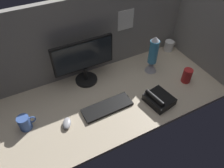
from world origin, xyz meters
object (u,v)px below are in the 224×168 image
(mug_ceramic_white, at_px, (169,46))
(desk_phone, at_px, (159,99))
(lava_lamp, at_px, (153,57))
(mug_ceramic_blue, at_px, (25,123))
(keyboard, at_px, (107,107))
(monitor, at_px, (84,60))
(mouse, at_px, (67,123))
(mug_red_plastic, at_px, (187,76))

(mug_ceramic_white, distance_m, desk_phone, 0.70)
(lava_lamp, bearing_deg, mug_ceramic_blue, -174.14)
(keyboard, height_order, mug_ceramic_white, mug_ceramic_white)
(lava_lamp, distance_m, desk_phone, 0.38)
(monitor, distance_m, desk_phone, 0.64)
(lava_lamp, bearing_deg, mug_ceramic_white, 27.81)
(mouse, bearing_deg, mug_red_plastic, 21.75)
(mug_ceramic_white, height_order, desk_phone, mug_ceramic_white)
(lava_lamp, relative_size, desk_phone, 1.56)
(mouse, relative_size, lava_lamp, 0.29)
(mug_ceramic_white, bearing_deg, mug_ceramic_blue, -168.59)
(mouse, bearing_deg, mug_ceramic_blue, -178.50)
(lava_lamp, height_order, desk_phone, lava_lamp)
(mug_ceramic_blue, bearing_deg, mug_red_plastic, -6.12)
(mouse, relative_size, mug_ceramic_blue, 0.83)
(keyboard, relative_size, mug_ceramic_blue, 3.21)
(mug_ceramic_blue, distance_m, mug_red_plastic, 1.26)
(mug_red_plastic, relative_size, mug_ceramic_white, 1.00)
(mouse, xyz_separation_m, mug_ceramic_blue, (-0.25, 0.10, 0.04))
(keyboard, height_order, lava_lamp, lava_lamp)
(mug_ceramic_blue, bearing_deg, keyboard, -9.75)
(mug_ceramic_blue, relative_size, mug_red_plastic, 0.96)
(mug_ceramic_white, bearing_deg, lava_lamp, -152.19)
(monitor, relative_size, mug_red_plastic, 3.99)
(monitor, height_order, keyboard, monitor)
(mug_ceramic_blue, distance_m, lava_lamp, 1.08)
(lava_lamp, bearing_deg, mug_red_plastic, -53.95)
(monitor, relative_size, desk_phone, 2.22)
(mug_ceramic_white, distance_m, lava_lamp, 0.38)
(monitor, relative_size, mug_ceramic_blue, 4.15)
(mouse, xyz_separation_m, lava_lamp, (0.83, 0.21, 0.12))
(keyboard, bearing_deg, mouse, 179.81)
(mouse, relative_size, desk_phone, 0.45)
(mouse, bearing_deg, desk_phone, 13.67)
(mug_red_plastic, relative_size, lava_lamp, 0.36)
(keyboard, bearing_deg, monitor, 92.59)
(mug_red_plastic, bearing_deg, monitor, 151.76)
(monitor, height_order, lava_lamp, monitor)
(monitor, xyz_separation_m, mug_red_plastic, (0.72, -0.39, -0.15))
(mug_ceramic_blue, height_order, desk_phone, mug_ceramic_blue)
(mug_ceramic_white, bearing_deg, desk_phone, -134.06)
(monitor, bearing_deg, mug_ceramic_blue, -154.50)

